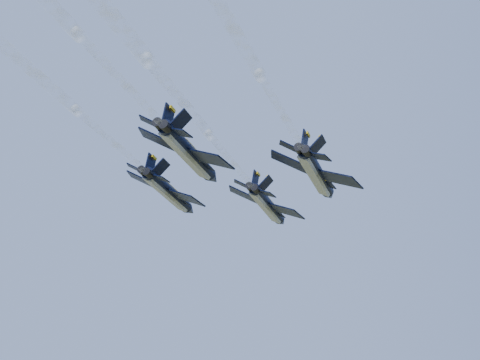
# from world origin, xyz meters

# --- Properties ---
(jet_lead) EXTENTS (12.22, 18.08, 6.20)m
(jet_lead) POSITION_xyz_m (4.99, 13.75, 96.89)
(jet_lead) COLOR black
(jet_left) EXTENTS (12.22, 18.08, 6.20)m
(jet_left) POSITION_xyz_m (-9.51, 4.52, 96.89)
(jet_left) COLOR black
(jet_right) EXTENTS (12.22, 18.08, 6.20)m
(jet_right) POSITION_xyz_m (12.22, -3.45, 96.89)
(jet_right) COLOR black
(jet_slot) EXTENTS (12.22, 18.08, 6.20)m
(jet_slot) POSITION_xyz_m (-3.85, -13.22, 96.89)
(jet_slot) COLOR black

